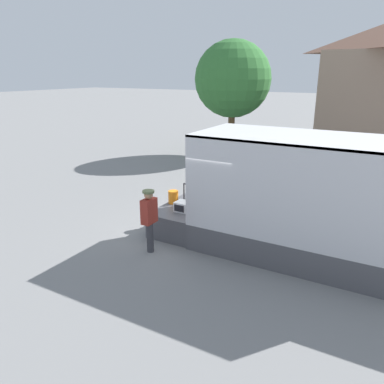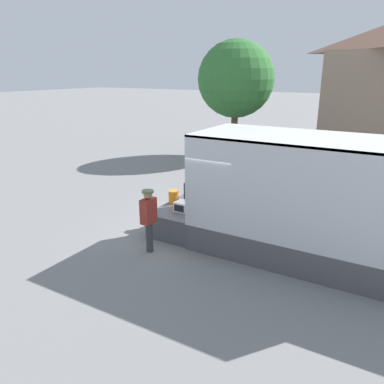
% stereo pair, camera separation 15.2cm
% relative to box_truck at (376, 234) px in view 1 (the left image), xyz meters
% --- Properties ---
extents(ground_plane, '(160.00, 160.00, 0.00)m').
position_rel_box_truck_xyz_m(ground_plane, '(-4.39, -0.00, -0.95)').
color(ground_plane, gray).
extents(box_truck, '(7.32, 2.42, 3.07)m').
position_rel_box_truck_xyz_m(box_truck, '(0.00, 0.00, 0.00)').
color(box_truck, silver).
rests_on(box_truck, ground).
extents(tailgate_deck, '(1.36, 2.30, 0.71)m').
position_rel_box_truck_xyz_m(tailgate_deck, '(-5.07, -0.00, -0.59)').
color(tailgate_deck, '#4C4C51').
rests_on(tailgate_deck, ground).
extents(microwave, '(0.49, 0.41, 0.28)m').
position_rel_box_truck_xyz_m(microwave, '(-4.93, -0.38, -0.09)').
color(microwave, white).
rests_on(microwave, tailgate_deck).
extents(portable_generator, '(0.66, 0.45, 0.61)m').
position_rel_box_truck_xyz_m(portable_generator, '(-4.99, 0.48, -0.00)').
color(portable_generator, black).
rests_on(portable_generator, tailgate_deck).
extents(orange_bucket, '(0.30, 0.30, 0.39)m').
position_rel_box_truck_xyz_m(orange_bucket, '(-5.57, 0.05, -0.04)').
color(orange_bucket, orange).
rests_on(orange_bucket, tailgate_deck).
extents(worker_person, '(0.30, 0.44, 1.68)m').
position_rel_box_truck_xyz_m(worker_person, '(-5.14, -1.78, 0.08)').
color(worker_person, '#38383D').
rests_on(worker_person, ground).
extents(street_tree, '(4.08, 4.08, 6.19)m').
position_rel_box_truck_xyz_m(street_tree, '(-8.17, 10.26, 3.19)').
color(street_tree, brown).
rests_on(street_tree, ground).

